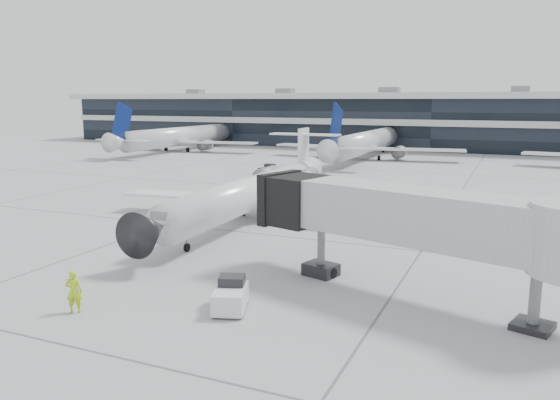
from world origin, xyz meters
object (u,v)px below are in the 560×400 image
at_px(jet_bridge, 431,219).
at_px(ramp_worker, 74,291).
at_px(baggage_tug, 231,296).
at_px(regional_jet, 253,191).

relative_size(jet_bridge, ramp_worker, 8.54).
distance_m(ramp_worker, baggage_tug, 7.28).
bearing_deg(baggage_tug, jet_bridge, 9.93).
relative_size(regional_jet, ramp_worker, 14.69).
relative_size(jet_bridge, baggage_tug, 6.42).
xyz_separation_m(jet_bridge, ramp_worker, (-14.92, -7.89, -3.15)).
height_order(regional_jet, baggage_tug, regional_jet).
relative_size(regional_jet, jet_bridge, 1.72).
distance_m(regional_jet, baggage_tug, 19.81).
relative_size(ramp_worker, baggage_tug, 0.75).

